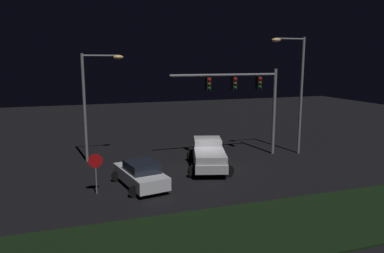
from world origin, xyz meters
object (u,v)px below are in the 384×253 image
(car_sedan, at_px, (141,174))
(street_lamp_left, at_px, (93,93))
(pickup_truck, at_px, (208,153))
(traffic_signal_gantry, at_px, (246,91))
(street_lamp_right, at_px, (296,82))
(stop_sign, at_px, (96,166))

(car_sedan, distance_m, street_lamp_left, 7.96)
(pickup_truck, relative_size, car_sedan, 1.24)
(pickup_truck, height_order, traffic_signal_gantry, traffic_signal_gantry)
(car_sedan, distance_m, traffic_signal_gantry, 10.54)
(street_lamp_right, distance_m, stop_sign, 16.14)
(pickup_truck, bearing_deg, traffic_signal_gantry, -44.74)
(traffic_signal_gantry, bearing_deg, pickup_truck, -151.80)
(pickup_truck, height_order, stop_sign, stop_sign)
(pickup_truck, relative_size, street_lamp_right, 0.65)
(pickup_truck, bearing_deg, street_lamp_left, 76.07)
(street_lamp_right, xyz_separation_m, stop_sign, (-15.09, -4.16, -3.95))
(traffic_signal_gantry, distance_m, street_lamp_right, 3.97)
(street_lamp_left, distance_m, stop_sign, 7.69)
(car_sedan, height_order, street_lamp_left, street_lamp_left)
(stop_sign, bearing_deg, street_lamp_right, 15.41)
(stop_sign, bearing_deg, pickup_truck, 19.70)
(street_lamp_left, height_order, street_lamp_right, street_lamp_right)
(traffic_signal_gantry, bearing_deg, car_sedan, -153.95)
(car_sedan, bearing_deg, stop_sign, 88.78)
(traffic_signal_gantry, xyz_separation_m, street_lamp_left, (-10.69, 2.26, -0.04))
(pickup_truck, bearing_deg, stop_sign, 126.76)
(car_sedan, relative_size, stop_sign, 2.09)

